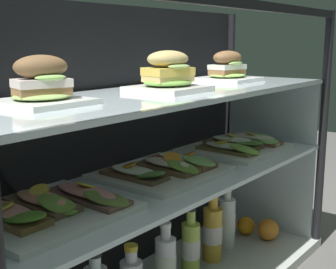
{
  "coord_description": "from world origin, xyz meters",
  "views": [
    {
      "loc": [
        -1.01,
        -0.79,
        0.77
      ],
      "look_at": [
        0.0,
        0.0,
        0.52
      ],
      "focal_mm": 50.5,
      "sensor_mm": 36.0,
      "label": 1
    }
  ],
  "objects_px": {
    "plated_roll_sandwich_far_left": "(169,76)",
    "open_sandwich_tray_left_of_center": "(49,207)",
    "plated_roll_sandwich_near_left_corner": "(227,70)",
    "juice_bottle_back_center": "(191,247)",
    "juice_bottle_front_fourth": "(226,221)",
    "orange_fruit_near_left_post": "(246,226)",
    "open_sandwich_tray_mid_right": "(239,145)",
    "plated_roll_sandwich_right_of_center": "(42,87)",
    "orange_fruit_beside_bottles": "(268,229)",
    "juice_bottle_front_right_end": "(166,263)",
    "open_sandwich_tray_center": "(165,169)",
    "juice_bottle_front_second": "(213,233)"
  },
  "relations": [
    {
      "from": "plated_roll_sandwich_far_left",
      "to": "orange_fruit_beside_bottles",
      "type": "height_order",
      "value": "plated_roll_sandwich_far_left"
    },
    {
      "from": "open_sandwich_tray_left_of_center",
      "to": "juice_bottle_front_fourth",
      "type": "distance_m",
      "value": 0.84
    },
    {
      "from": "plated_roll_sandwich_far_left",
      "to": "open_sandwich_tray_mid_right",
      "type": "xyz_separation_m",
      "value": [
        0.4,
        0.0,
        -0.26
      ]
    },
    {
      "from": "open_sandwich_tray_mid_right",
      "to": "juice_bottle_front_fourth",
      "type": "height_order",
      "value": "open_sandwich_tray_mid_right"
    },
    {
      "from": "open_sandwich_tray_mid_right",
      "to": "orange_fruit_near_left_post",
      "type": "distance_m",
      "value": 0.37
    },
    {
      "from": "plated_roll_sandwich_right_of_center",
      "to": "open_sandwich_tray_mid_right",
      "type": "relative_size",
      "value": 0.53
    },
    {
      "from": "open_sandwich_tray_mid_right",
      "to": "orange_fruit_near_left_post",
      "type": "height_order",
      "value": "open_sandwich_tray_mid_right"
    },
    {
      "from": "plated_roll_sandwich_far_left",
      "to": "juice_bottle_front_right_end",
      "type": "xyz_separation_m",
      "value": [
        0.0,
        0.01,
        -0.55
      ]
    },
    {
      "from": "plated_roll_sandwich_near_left_corner",
      "to": "juice_bottle_back_center",
      "type": "bearing_deg",
      "value": -173.07
    },
    {
      "from": "plated_roll_sandwich_near_left_corner",
      "to": "open_sandwich_tray_center",
      "type": "height_order",
      "value": "plated_roll_sandwich_near_left_corner"
    },
    {
      "from": "plated_roll_sandwich_right_of_center",
      "to": "open_sandwich_tray_left_of_center",
      "type": "xyz_separation_m",
      "value": [
        -0.02,
        -0.03,
        -0.26
      ]
    },
    {
      "from": "plated_roll_sandwich_near_left_corner",
      "to": "juice_bottle_front_right_end",
      "type": "distance_m",
      "value": 0.67
    },
    {
      "from": "orange_fruit_near_left_post",
      "to": "juice_bottle_front_right_end",
      "type": "bearing_deg",
      "value": -177.95
    },
    {
      "from": "juice_bottle_front_right_end",
      "to": "juice_bottle_front_second",
      "type": "height_order",
      "value": "juice_bottle_front_second"
    },
    {
      "from": "open_sandwich_tray_center",
      "to": "orange_fruit_beside_bottles",
      "type": "distance_m",
      "value": 0.64
    },
    {
      "from": "plated_roll_sandwich_far_left",
      "to": "open_sandwich_tray_left_of_center",
      "type": "height_order",
      "value": "plated_roll_sandwich_far_left"
    },
    {
      "from": "open_sandwich_tray_mid_right",
      "to": "orange_fruit_near_left_post",
      "type": "bearing_deg",
      "value": 12.64
    },
    {
      "from": "plated_roll_sandwich_far_left",
      "to": "open_sandwich_tray_left_of_center",
      "type": "bearing_deg",
      "value": 177.75
    },
    {
      "from": "open_sandwich_tray_mid_right",
      "to": "orange_fruit_near_left_post",
      "type": "xyz_separation_m",
      "value": [
        0.13,
        0.03,
        -0.35
      ]
    },
    {
      "from": "plated_roll_sandwich_near_left_corner",
      "to": "juice_bottle_front_right_end",
      "type": "xyz_separation_m",
      "value": [
        -0.38,
        -0.03,
        -0.55
      ]
    },
    {
      "from": "orange_fruit_beside_bottles",
      "to": "orange_fruit_near_left_post",
      "type": "relative_size",
      "value": 1.15
    },
    {
      "from": "orange_fruit_beside_bottles",
      "to": "plated_roll_sandwich_right_of_center",
      "type": "bearing_deg",
      "value": 173.79
    },
    {
      "from": "plated_roll_sandwich_near_left_corner",
      "to": "juice_bottle_front_fourth",
      "type": "distance_m",
      "value": 0.54
    },
    {
      "from": "plated_roll_sandwich_near_left_corner",
      "to": "juice_bottle_front_second",
      "type": "height_order",
      "value": "plated_roll_sandwich_near_left_corner"
    },
    {
      "from": "plated_roll_sandwich_right_of_center",
      "to": "juice_bottle_back_center",
      "type": "bearing_deg",
      "value": -3.02
    },
    {
      "from": "orange_fruit_beside_bottles",
      "to": "open_sandwich_tray_mid_right",
      "type": "bearing_deg",
      "value": 155.53
    },
    {
      "from": "open_sandwich_tray_center",
      "to": "juice_bottle_front_second",
      "type": "height_order",
      "value": "open_sandwich_tray_center"
    },
    {
      "from": "orange_fruit_beside_bottles",
      "to": "open_sandwich_tray_left_of_center",
      "type": "bearing_deg",
      "value": 175.56
    },
    {
      "from": "plated_roll_sandwich_near_left_corner",
      "to": "plated_roll_sandwich_far_left",
      "type": "bearing_deg",
      "value": -173.17
    },
    {
      "from": "plated_roll_sandwich_right_of_center",
      "to": "juice_bottle_back_center",
      "type": "relative_size",
      "value": 0.79
    },
    {
      "from": "plated_roll_sandwich_far_left",
      "to": "open_sandwich_tray_left_of_center",
      "type": "distance_m",
      "value": 0.48
    },
    {
      "from": "juice_bottle_front_fourth",
      "to": "juice_bottle_back_center",
      "type": "bearing_deg",
      "value": -175.55
    },
    {
      "from": "plated_roll_sandwich_right_of_center",
      "to": "open_sandwich_tray_center",
      "type": "xyz_separation_m",
      "value": [
        0.39,
        -0.03,
        -0.26
      ]
    },
    {
      "from": "plated_roll_sandwich_far_left",
      "to": "juice_bottle_front_right_end",
      "type": "height_order",
      "value": "plated_roll_sandwich_far_left"
    },
    {
      "from": "open_sandwich_tray_left_of_center",
      "to": "open_sandwich_tray_center",
      "type": "xyz_separation_m",
      "value": [
        0.41,
        -0.0,
        -0.0
      ]
    },
    {
      "from": "plated_roll_sandwich_far_left",
      "to": "orange_fruit_near_left_post",
      "type": "xyz_separation_m",
      "value": [
        0.53,
        0.03,
        -0.61
      ]
    },
    {
      "from": "open_sandwich_tray_mid_right",
      "to": "orange_fruit_beside_bottles",
      "type": "xyz_separation_m",
      "value": [
        0.13,
        -0.06,
        -0.34
      ]
    },
    {
      "from": "juice_bottle_front_second",
      "to": "juice_bottle_back_center",
      "type": "bearing_deg",
      "value": -178.69
    },
    {
      "from": "juice_bottle_front_right_end",
      "to": "orange_fruit_beside_bottles",
      "type": "bearing_deg",
      "value": -7.57
    },
    {
      "from": "plated_roll_sandwich_far_left",
      "to": "juice_bottle_back_center",
      "type": "xyz_separation_m",
      "value": [
        0.13,
        0.02,
        -0.55
      ]
    },
    {
      "from": "plated_roll_sandwich_near_left_corner",
      "to": "orange_fruit_near_left_post",
      "type": "bearing_deg",
      "value": -5.26
    },
    {
      "from": "plated_roll_sandwich_near_left_corner",
      "to": "juice_bottle_front_fourth",
      "type": "bearing_deg",
      "value": -84.1
    },
    {
      "from": "plated_roll_sandwich_near_left_corner",
      "to": "orange_fruit_beside_bottles",
      "type": "bearing_deg",
      "value": -33.98
    },
    {
      "from": "plated_roll_sandwich_near_left_corner",
      "to": "open_sandwich_tray_left_of_center",
      "type": "distance_m",
      "value": 0.83
    },
    {
      "from": "open_sandwich_tray_left_of_center",
      "to": "open_sandwich_tray_mid_right",
      "type": "relative_size",
      "value": 1.0
    },
    {
      "from": "orange_fruit_near_left_post",
      "to": "open_sandwich_tray_left_of_center",
      "type": "bearing_deg",
      "value": -178.97
    },
    {
      "from": "plated_roll_sandwich_far_left",
      "to": "orange_fruit_near_left_post",
      "type": "height_order",
      "value": "plated_roll_sandwich_far_left"
    },
    {
      "from": "open_sandwich_tray_center",
      "to": "orange_fruit_beside_bottles",
      "type": "relative_size",
      "value": 4.22
    },
    {
      "from": "juice_bottle_front_right_end",
      "to": "juice_bottle_front_fourth",
      "type": "bearing_deg",
      "value": 3.21
    },
    {
      "from": "open_sandwich_tray_left_of_center",
      "to": "plated_roll_sandwich_far_left",
      "type": "bearing_deg",
      "value": -2.25
    }
  ]
}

